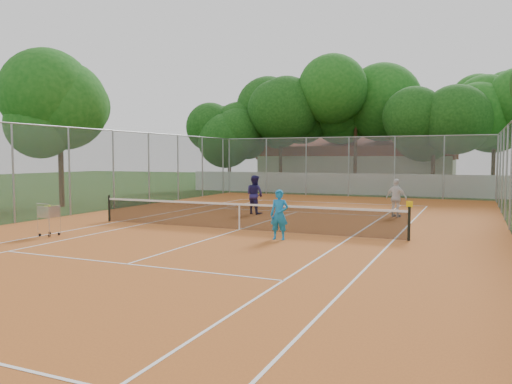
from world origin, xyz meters
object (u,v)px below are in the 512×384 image
at_px(clubhouse, 358,162).
at_px(player_far_left, 255,195).
at_px(player_near, 279,215).
at_px(player_far_right, 396,198).
at_px(ball_hopper, 49,219).
at_px(tennis_net, 239,216).

bearing_deg(clubhouse, player_far_left, -88.93).
height_order(player_near, player_far_right, player_far_right).
distance_m(clubhouse, player_far_right, 23.74).
relative_size(clubhouse, ball_hopper, 14.61).
bearing_deg(player_near, player_far_left, 114.47).
distance_m(clubhouse, player_far_left, 24.17).
bearing_deg(player_far_left, clubhouse, -68.91).
height_order(tennis_net, ball_hopper, ball_hopper).
xyz_separation_m(tennis_net, player_near, (2.11, -1.45, 0.31)).
relative_size(clubhouse, player_far_left, 9.10).
bearing_deg(ball_hopper, tennis_net, 40.31).
height_order(player_far_right, ball_hopper, player_far_right).
distance_m(player_near, player_far_left, 7.31).
distance_m(tennis_net, player_far_left, 5.13).
distance_m(player_far_right, ball_hopper, 14.13).
height_order(tennis_net, player_far_right, player_far_right).
distance_m(player_far_left, player_far_right, 6.36).
bearing_deg(player_far_right, clubhouse, -53.16).
distance_m(player_far_left, ball_hopper, 9.49).
relative_size(tennis_net, player_far_right, 7.02).
bearing_deg(tennis_net, clubhouse, 93.95).
height_order(clubhouse, ball_hopper, clubhouse).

